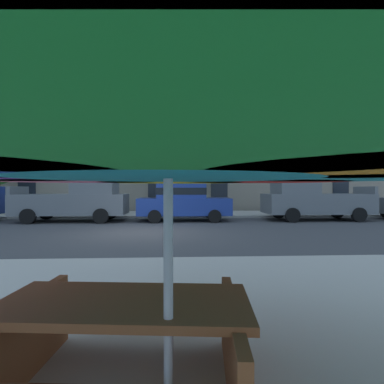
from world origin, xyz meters
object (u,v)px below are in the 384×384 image
pickup_gray_midblock (312,199)px  picnic_table (124,339)px  street_tree_middle (182,161)px  pickup_gray (77,200)px  sedan_blue (183,201)px  patio_umbrella (168,137)px

pickup_gray_midblock → picnic_table: (-7.06, -12.37, -0.54)m
picnic_table → street_tree_middle: bearing=87.4°
pickup_gray → sedan_blue: pickup_gray is taller
pickup_gray_midblock → street_tree_middle: street_tree_middle is taller
sedan_blue → street_tree_middle: size_ratio=0.93×
pickup_gray_midblock → patio_umbrella: 14.40m
pickup_gray_midblock → patio_umbrella: (-6.73, -12.70, 0.86)m
sedan_blue → picnic_table: 12.40m
street_tree_middle → picnic_table: size_ratio=2.43×
pickup_gray_midblock → picnic_table: pickup_gray_midblock is taller
sedan_blue → picnic_table: bearing=-93.3°
patio_umbrella → picnic_table: size_ratio=2.00×
street_tree_middle → patio_umbrella: street_tree_middle is taller
sedan_blue → picnic_table: sedan_blue is taller
sedan_blue → pickup_gray_midblock: pickup_gray_midblock is taller
pickup_gray → street_tree_middle: bearing=36.6°
pickup_gray → sedan_blue: size_ratio=1.16×
street_tree_middle → patio_umbrella: (-0.41, -16.45, -1.36)m
pickup_gray → patio_umbrella: patio_umbrella is taller
pickup_gray_midblock → patio_umbrella: patio_umbrella is taller
street_tree_middle → patio_umbrella: size_ratio=1.22×
pickup_gray → picnic_table: pickup_gray is taller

